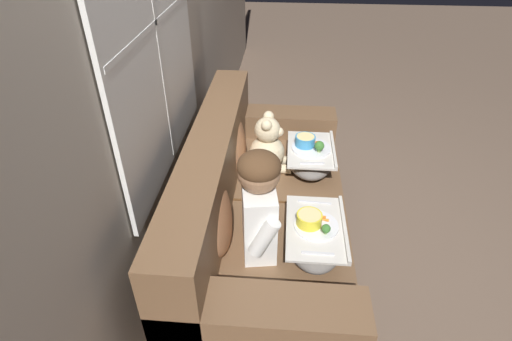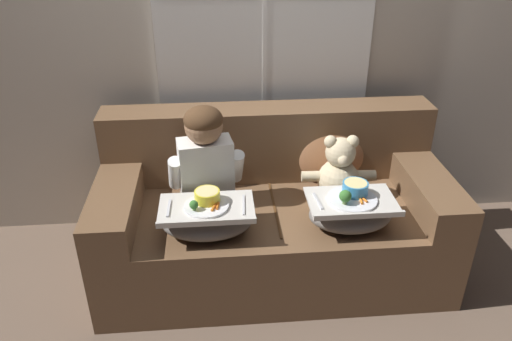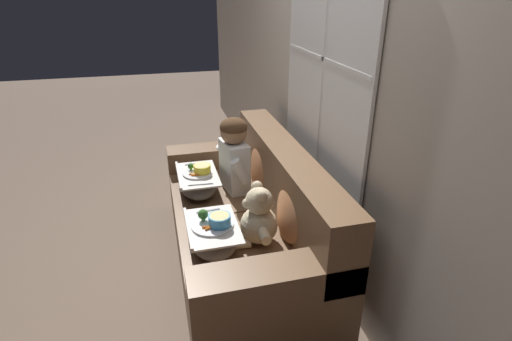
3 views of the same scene
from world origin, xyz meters
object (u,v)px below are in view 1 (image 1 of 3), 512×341
throw_pillow_behind_teddy (235,140)px  lap_tray_child (315,236)px  teddy_bear (268,146)px  lap_tray_teddy (310,157)px  throw_pillow_behind_child (217,215)px  couch (259,216)px  child_figure (259,199)px

throw_pillow_behind_teddy → lap_tray_child: bearing=-145.8°
teddy_bear → lap_tray_child: 0.75m
lap_tray_teddy → throw_pillow_behind_child: bearing=145.9°
couch → child_figure: size_ratio=3.35×
throw_pillow_behind_child → throw_pillow_behind_teddy: bearing=0.0°
child_figure → lap_tray_teddy: (0.70, -0.27, -0.21)m
couch → throw_pillow_behind_child: couch is taller
throw_pillow_behind_child → lap_tray_teddy: (0.70, -0.47, -0.10)m
couch → child_figure: bearing=-176.0°
lap_tray_child → lap_tray_teddy: bearing=0.0°
throw_pillow_behind_child → teddy_bear: 0.73m
couch → teddy_bear: bearing=-4.7°
throw_pillow_behind_child → throw_pillow_behind_teddy: size_ratio=0.98×
couch → throw_pillow_behind_teddy: couch is taller
throw_pillow_behind_teddy → teddy_bear: throw_pillow_behind_teddy is taller
child_figure → lap_tray_teddy: 0.78m
child_figure → throw_pillow_behind_child: bearing=90.0°
child_figure → lap_tray_teddy: child_figure is taller
child_figure → teddy_bear: 0.71m
couch → lap_tray_child: couch is taller
teddy_bear → lap_tray_teddy: (0.00, -0.27, -0.07)m
child_figure → lap_tray_child: (-0.00, -0.27, -0.22)m
child_figure → teddy_bear: (0.70, -0.00, -0.15)m
teddy_bear → lap_tray_teddy: bearing=-89.8°
throw_pillow_behind_child → teddy_bear: bearing=-16.5°
couch → lap_tray_teddy: couch is taller
couch → teddy_bear: couch is taller
throw_pillow_behind_child → child_figure: 0.23m
throw_pillow_behind_teddy → lap_tray_teddy: throw_pillow_behind_teddy is taller
throw_pillow_behind_teddy → lap_tray_teddy: size_ratio=0.99×
lap_tray_teddy → teddy_bear: bearing=90.2°
throw_pillow_behind_child → child_figure: (0.00, -0.20, 0.11)m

